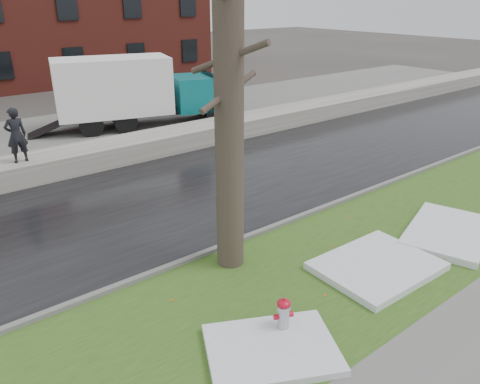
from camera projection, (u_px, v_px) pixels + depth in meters
ground at (275, 255)px, 11.09m from camera, size 120.00×120.00×0.00m
verge at (314, 278)px, 10.18m from camera, size 60.00×4.50×0.04m
road at (177, 196)px, 14.34m from camera, size 60.00×7.00×0.03m
parking_lot at (76, 135)px, 20.48m from camera, size 60.00×9.00×0.03m
curb at (249, 237)px, 11.79m from camera, size 60.00×0.15×0.14m
snowbank at (117, 151)px, 17.23m from camera, size 60.00×1.60×0.75m
brick_building at (4, 5)px, 31.96m from camera, size 26.00×12.00×10.00m
bg_tree_right at (221, 27)px, 36.26m from camera, size 1.40×1.62×6.50m
fire_hydrant at (283, 315)px, 8.34m from camera, size 0.37×0.35×0.75m
tree at (229, 96)px, 9.26m from camera, size 1.57×1.85×7.59m
box_truck at (136, 90)px, 21.23m from camera, size 9.58×4.32×3.18m
worker at (16, 135)px, 14.67m from camera, size 0.65×0.43×1.77m
snow_patch_near at (377, 266)px, 10.43m from camera, size 2.65×2.07×0.16m
snow_patch_far at (272, 349)px, 8.00m from camera, size 2.69×2.42×0.14m
snow_patch_side at (448, 232)px, 11.90m from camera, size 3.23×2.59×0.18m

